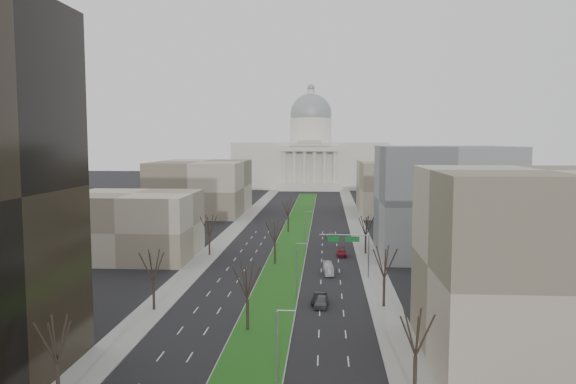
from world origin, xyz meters
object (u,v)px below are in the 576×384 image
at_px(car_grey_far, 331,236).
at_px(box_van, 328,268).
at_px(car_red, 342,253).
at_px(car_black, 319,298).
at_px(car_grey_near, 321,301).

relative_size(car_grey_far, box_van, 0.72).
xyz_separation_m(car_red, box_van, (-2.95, -16.25, 0.26)).
height_order(car_black, car_grey_far, car_black).
height_order(car_black, box_van, box_van).
bearing_deg(car_grey_near, car_grey_far, 92.80).
bearing_deg(box_van, car_black, -97.84).
bearing_deg(car_black, box_van, 95.15).
xyz_separation_m(car_red, car_grey_far, (-2.05, 21.73, -0.03)).
bearing_deg(car_grey_near, car_black, 107.40).
relative_size(car_red, box_van, 0.71).
relative_size(car_grey_near, car_black, 1.02).
height_order(car_grey_near, car_red, car_grey_near).
distance_m(car_black, car_grey_far, 57.79).
distance_m(car_red, box_van, 16.52).
bearing_deg(car_red, car_grey_near, -96.65).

